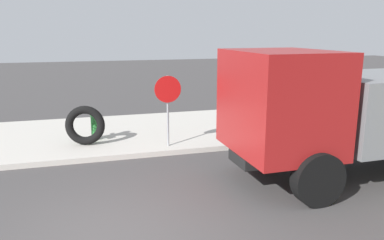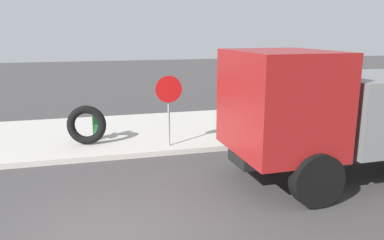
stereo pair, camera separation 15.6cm
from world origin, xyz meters
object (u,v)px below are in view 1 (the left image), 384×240
at_px(loose_tire, 85,125).
at_px(stop_sign, 168,98).
at_px(fire_hydrant, 94,124).
at_px(dump_truck_gray, 366,108).

xyz_separation_m(loose_tire, stop_sign, (2.29, -0.79, 0.83)).
bearing_deg(fire_hydrant, stop_sign, -31.41).
xyz_separation_m(loose_tire, dump_truck_gray, (6.43, -3.81, 0.88)).
relative_size(loose_tire, stop_sign, 0.56).
bearing_deg(dump_truck_gray, stop_sign, 143.89).
bearing_deg(dump_truck_gray, loose_tire, 149.34).
relative_size(fire_hydrant, loose_tire, 0.81).
bearing_deg(stop_sign, fire_hydrant, 148.59).
distance_m(loose_tire, stop_sign, 2.56).
xyz_separation_m(stop_sign, dump_truck_gray, (4.14, -3.02, 0.05)).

